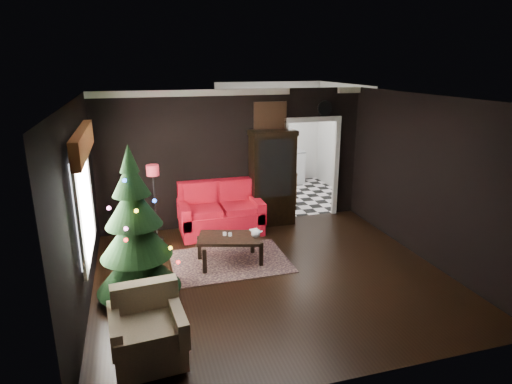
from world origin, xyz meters
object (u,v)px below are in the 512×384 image
object	(u,v)px
loveseat	(221,209)
wall_clock	(325,108)
armchair	(147,327)
floor_lamp	(155,204)
christmas_tree	(135,230)
coffee_table	(230,249)
teapot	(256,233)
curio_cabinet	(272,180)
kitchen_table	(279,186)

from	to	relation	value
loveseat	wall_clock	bearing A→B (deg)	9.66
armchair	floor_lamp	bearing A→B (deg)	79.84
christmas_tree	coffee_table	size ratio (longest dim) A/B	2.20
loveseat	christmas_tree	bearing A→B (deg)	-127.54
armchair	wall_clock	distance (m)	5.98
christmas_tree	teapot	size ratio (longest dim) A/B	13.53
curio_cabinet	wall_clock	size ratio (longest dim) A/B	5.94
curio_cabinet	kitchen_table	world-z (taller)	curio_cabinet
curio_cabinet	coffee_table	size ratio (longest dim) A/B	1.83
teapot	wall_clock	size ratio (longest dim) A/B	0.53
teapot	floor_lamp	bearing A→B (deg)	141.44
curio_cabinet	christmas_tree	size ratio (longest dim) A/B	0.83
loveseat	floor_lamp	world-z (taller)	floor_lamp
armchair	teapot	world-z (taller)	armchair
wall_clock	loveseat	bearing A→B (deg)	-170.34
floor_lamp	armchair	bearing A→B (deg)	-95.39
wall_clock	kitchen_table	distance (m)	2.43
kitchen_table	armchair	bearing A→B (deg)	-122.61
floor_lamp	kitchen_table	bearing A→B (deg)	32.55
kitchen_table	loveseat	bearing A→B (deg)	-137.49
wall_clock	teapot	bearing A→B (deg)	-136.70
teapot	loveseat	bearing A→B (deg)	100.02
wall_clock	kitchen_table	size ratio (longest dim) A/B	0.43
floor_lamp	christmas_tree	xyz separation A→B (m)	(-0.37, -1.83, 0.22)
floor_lamp	christmas_tree	bearing A→B (deg)	-101.48
armchair	teapot	size ratio (longest dim) A/B	4.87
floor_lamp	wall_clock	size ratio (longest dim) A/B	4.50
christmas_tree	loveseat	bearing A→B (deg)	52.46
curio_cabinet	coffee_table	xyz separation A→B (m)	(-1.29, -1.62, -0.70)
coffee_table	wall_clock	bearing A→B (deg)	35.86
curio_cabinet	wall_clock	world-z (taller)	wall_clock
curio_cabinet	armchair	world-z (taller)	curio_cabinet
coffee_table	teapot	distance (m)	0.54
loveseat	teapot	distance (m)	1.58
curio_cabinet	armchair	size ratio (longest dim) A/B	2.31
wall_clock	armchair	bearing A→B (deg)	-134.20
armchair	wall_clock	bearing A→B (deg)	41.03
curio_cabinet	kitchen_table	distance (m)	1.67
teapot	christmas_tree	bearing A→B (deg)	-162.85
coffee_table	armchair	bearing A→B (deg)	-122.79
curio_cabinet	coffee_table	world-z (taller)	curio_cabinet
loveseat	coffee_table	size ratio (longest dim) A/B	1.63
coffee_table	teapot	size ratio (longest dim) A/B	6.16
loveseat	armchair	xyz separation A→B (m)	(-1.60, -3.66, -0.04)
armchair	christmas_tree	bearing A→B (deg)	87.39
kitchen_table	wall_clock	bearing A→B (deg)	-66.25
coffee_table	christmas_tree	bearing A→B (deg)	-153.62
floor_lamp	coffee_table	size ratio (longest dim) A/B	1.39
loveseat	wall_clock	world-z (taller)	wall_clock
christmas_tree	teapot	xyz separation A→B (m)	(1.93, 0.59, -0.49)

